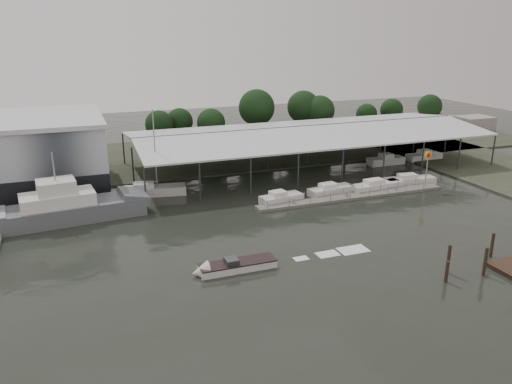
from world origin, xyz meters
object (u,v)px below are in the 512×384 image
object	(u,v)px
grey_trawler	(69,208)
white_sailboat	(153,190)
shell_fuel_sign	(427,163)
speedboat_underway	(231,267)

from	to	relation	value
grey_trawler	white_sailboat	distance (m)	12.74
shell_fuel_sign	speedboat_underway	size ratio (longest dim) A/B	0.29
grey_trawler	speedboat_underway	size ratio (longest dim) A/B	0.98
shell_fuel_sign	grey_trawler	bearing A→B (deg)	174.10
shell_fuel_sign	speedboat_underway	xyz separation A→B (m)	(-34.39, -14.70, -3.53)
shell_fuel_sign	grey_trawler	distance (m)	48.63
shell_fuel_sign	speedboat_underway	world-z (taller)	shell_fuel_sign
shell_fuel_sign	white_sailboat	world-z (taller)	white_sailboat
shell_fuel_sign	grey_trawler	xyz separation A→B (m)	(-48.31, 5.00, -2.35)
grey_trawler	speedboat_underway	xyz separation A→B (m)	(13.92, -19.70, -1.19)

